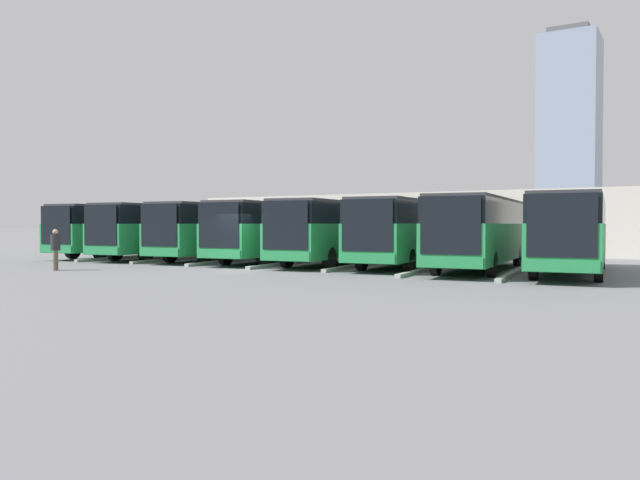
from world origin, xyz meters
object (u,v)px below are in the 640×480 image
(bus_0, at_px, (571,231))
(bus_5, at_px, (225,229))
(bus_1, at_px, (481,230))
(bus_6, at_px, (172,229))
(bus_3, at_px, (338,229))
(pedestrian, at_px, (56,248))
(bus_7, at_px, (129,228))
(bus_2, at_px, (409,230))
(bus_4, at_px, (279,229))

(bus_0, distance_m, bus_5, 18.84)
(bus_0, height_order, bus_1, same)
(bus_1, distance_m, bus_6, 18.83)
(bus_3, xyz_separation_m, pedestrian, (8.58, 10.25, -0.80))
(bus_6, xyz_separation_m, bus_7, (3.77, -0.09, 0.00))
(bus_2, height_order, bus_7, same)
(bus_3, distance_m, bus_5, 7.53)
(bus_3, distance_m, bus_6, 11.30)
(bus_1, xyz_separation_m, bus_7, (22.60, -0.31, 0.00))
(bus_2, xyz_separation_m, bus_7, (18.83, 0.57, 0.00))
(bus_3, distance_m, bus_7, 15.07)
(bus_5, height_order, pedestrian, bus_5)
(bus_0, distance_m, bus_2, 7.58)
(bus_0, height_order, bus_3, same)
(bus_3, xyz_separation_m, bus_5, (7.53, -0.06, 0.00))
(bus_5, distance_m, pedestrian, 10.40)
(bus_5, bearing_deg, bus_2, 175.18)
(bus_1, xyz_separation_m, bus_5, (15.06, -0.63, 0.00))
(bus_6, bearing_deg, bus_7, -7.44)
(bus_2, relative_size, bus_3, 1.00)
(bus_0, distance_m, bus_7, 26.36)
(bus_0, relative_size, pedestrian, 6.47)
(bus_1, relative_size, bus_5, 1.00)
(bus_5, bearing_deg, bus_6, 0.18)
(bus_0, distance_m, pedestrian, 22.12)
(bus_5, relative_size, bus_7, 1.00)
(bus_0, xyz_separation_m, bus_7, (26.36, -0.31, 0.00))
(bus_1, relative_size, bus_6, 1.00)
(bus_2, distance_m, pedestrian, 16.27)
(bus_2, relative_size, bus_7, 1.00)
(bus_4, relative_size, bus_7, 1.00)
(bus_0, xyz_separation_m, bus_2, (7.53, -0.88, 0.00))
(bus_0, xyz_separation_m, bus_5, (18.83, -0.63, 0.00))
(bus_2, xyz_separation_m, bus_5, (11.30, 0.25, 0.00))
(bus_5, xyz_separation_m, pedestrian, (1.05, 10.31, -0.80))
(bus_4, height_order, bus_7, same)
(bus_6, xyz_separation_m, pedestrian, (-2.72, 9.90, -0.80))
(bus_3, distance_m, pedestrian, 13.39)
(bus_5, distance_m, bus_7, 7.54)
(bus_4, distance_m, bus_6, 7.55)
(pedestrian, bearing_deg, bus_2, 78.33)
(bus_0, height_order, bus_4, same)
(bus_2, bearing_deg, bus_0, 167.22)
(bus_6, height_order, pedestrian, bus_6)
(bus_0, height_order, bus_2, same)
(bus_7, bearing_deg, bus_2, 175.66)
(bus_0, relative_size, bus_3, 1.00)
(bus_4, distance_m, pedestrian, 11.45)
(bus_1, relative_size, bus_2, 1.00)
(bus_4, bearing_deg, bus_2, 175.48)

